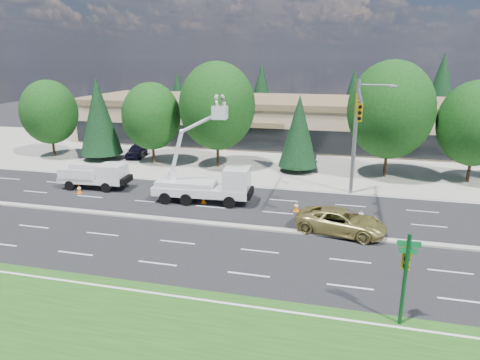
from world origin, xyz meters
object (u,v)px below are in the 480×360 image
(street_sign_pole, at_px, (405,269))
(utility_pickup, at_px, (98,178))
(bucket_truck, at_px, (209,181))
(minivan, at_px, (341,222))
(signal_mast, at_px, (357,122))

(street_sign_pole, bearing_deg, utility_pickup, 148.54)
(street_sign_pole, xyz_separation_m, bucket_truck, (-12.43, 12.64, -0.74))
(bucket_truck, relative_size, minivan, 1.46)
(signal_mast, bearing_deg, bucket_truck, -164.98)
(signal_mast, height_order, utility_pickup, signal_mast)
(street_sign_pole, distance_m, minivan, 9.52)
(street_sign_pole, bearing_deg, signal_mast, 97.27)
(signal_mast, distance_m, minivan, 8.36)
(signal_mast, relative_size, minivan, 1.85)
(signal_mast, bearing_deg, street_sign_pole, -82.73)
(utility_pickup, bearing_deg, bucket_truck, -10.74)
(signal_mast, distance_m, street_sign_pole, 15.99)
(bucket_truck, bearing_deg, minivan, -24.11)
(utility_pickup, xyz_separation_m, minivan, (19.92, -4.78, -0.10))
(street_sign_pole, height_order, utility_pickup, street_sign_pole)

